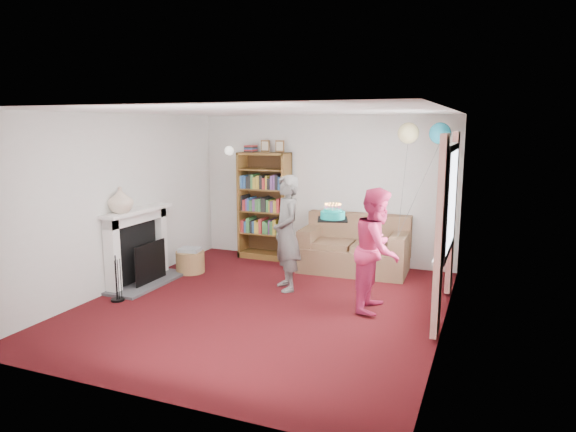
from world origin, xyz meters
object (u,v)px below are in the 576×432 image
at_px(person_striped, 287,233).
at_px(person_magenta, 377,250).
at_px(birthday_cake, 333,215).
at_px(bookcase, 265,206).
at_px(sofa, 355,250).

distance_m(person_striped, person_magenta, 1.41).
bearing_deg(person_striped, birthday_cake, 41.98).
bearing_deg(person_striped, bookcase, 174.87).
bearing_deg(person_striped, sofa, 114.73).
bearing_deg(birthday_cake, person_magenta, -17.79).
height_order(bookcase, person_magenta, bookcase).
height_order(sofa, person_striped, person_striped).
bearing_deg(birthday_cake, sofa, 92.19).
height_order(person_striped, person_magenta, person_striped).
bearing_deg(person_magenta, person_striped, 76.48).
distance_m(sofa, birthday_cake, 1.66).
distance_m(person_striped, birthday_cake, 0.79).
xyz_separation_m(sofa, birthday_cake, (0.06, -1.44, 0.81)).
relative_size(bookcase, birthday_cake, 5.29).
relative_size(sofa, birthday_cake, 4.32).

